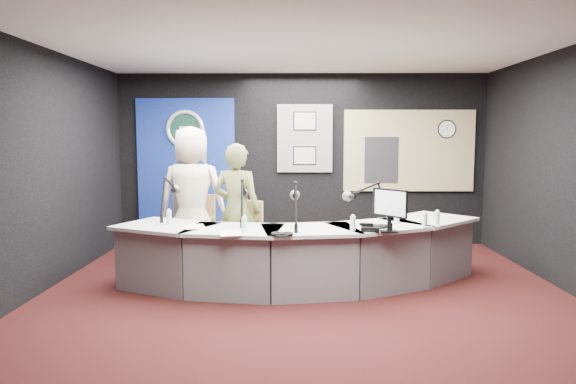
{
  "coord_description": "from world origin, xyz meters",
  "views": [
    {
      "loc": [
        -0.13,
        -5.44,
        1.76
      ],
      "look_at": [
        -0.2,
        0.8,
        1.1
      ],
      "focal_mm": 32.0,
      "sensor_mm": 36.0,
      "label": 1
    }
  ],
  "objects_px": {
    "armchair_right": "(237,235)",
    "person_woman": "(237,211)",
    "broadcast_desk": "(300,255)",
    "person_man": "(192,196)",
    "armchair_left": "(193,229)"
  },
  "relations": [
    {
      "from": "armchair_right",
      "to": "person_woman",
      "type": "relative_size",
      "value": 0.63
    },
    {
      "from": "broadcast_desk",
      "to": "person_man",
      "type": "distance_m",
      "value": 1.92
    },
    {
      "from": "armchair_left",
      "to": "person_man",
      "type": "relative_size",
      "value": 0.51
    },
    {
      "from": "broadcast_desk",
      "to": "armchair_right",
      "type": "bearing_deg",
      "value": 154.19
    },
    {
      "from": "armchair_left",
      "to": "armchair_right",
      "type": "distance_m",
      "value": 0.97
    },
    {
      "from": "broadcast_desk",
      "to": "person_man",
      "type": "xyz_separation_m",
      "value": [
        -1.49,
        1.06,
        0.59
      ]
    },
    {
      "from": "armchair_left",
      "to": "person_woman",
      "type": "height_order",
      "value": "person_woman"
    },
    {
      "from": "armchair_left",
      "to": "armchair_right",
      "type": "bearing_deg",
      "value": -29.06
    },
    {
      "from": "armchair_right",
      "to": "person_man",
      "type": "bearing_deg",
      "value": 166.02
    },
    {
      "from": "broadcast_desk",
      "to": "person_man",
      "type": "height_order",
      "value": "person_man"
    },
    {
      "from": "armchair_right",
      "to": "person_woman",
      "type": "bearing_deg",
      "value": -149.78
    },
    {
      "from": "person_woman",
      "to": "broadcast_desk",
      "type": "bearing_deg",
      "value": 167.76
    },
    {
      "from": "armchair_left",
      "to": "person_woman",
      "type": "xyz_separation_m",
      "value": [
        0.69,
        -0.67,
        0.36
      ]
    },
    {
      "from": "broadcast_desk",
      "to": "armchair_right",
      "type": "xyz_separation_m",
      "value": [
        -0.8,
        0.38,
        0.16
      ]
    },
    {
      "from": "person_man",
      "to": "person_woman",
      "type": "xyz_separation_m",
      "value": [
        0.69,
        -0.67,
        -0.11
      ]
    }
  ]
}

